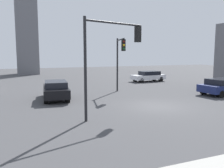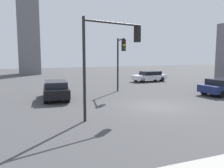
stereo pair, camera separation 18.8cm
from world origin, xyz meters
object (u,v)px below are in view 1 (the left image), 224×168
car_1 (148,76)px  car_0 (224,86)px  traffic_light_0 (120,54)px  traffic_light_2 (113,47)px  car_2 (56,90)px

car_1 → car_0: bearing=91.5°
traffic_light_0 → car_0: 9.88m
traffic_light_2 → car_1: bearing=34.2°
car_2 → traffic_light_0: bearing=-76.8°
traffic_light_2 → car_0: 12.99m
car_0 → car_1: size_ratio=1.05×
traffic_light_2 → car_1: 18.70m
traffic_light_0 → car_1: (7.47, 7.37, -2.98)m
traffic_light_2 → car_0: (12.18, 3.00, -3.37)m
traffic_light_0 → car_2: size_ratio=1.06×
car_0 → car_2: car_2 is taller
car_2 → car_1: bearing=-52.6°
car_1 → car_2: size_ratio=0.94×
car_0 → car_2: size_ratio=0.99×
traffic_light_0 → car_1: size_ratio=1.13×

